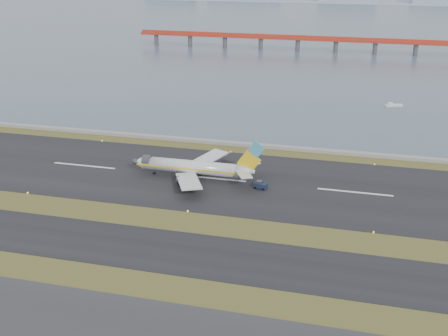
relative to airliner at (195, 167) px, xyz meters
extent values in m
plane|color=#3A4418|center=(4.49, -28.72, -3.46)|extent=(1000.00, 1000.00, 0.00)
cube|color=black|center=(4.49, -40.72, -3.41)|extent=(1000.00, 18.00, 0.10)
cube|color=black|center=(4.49, 1.28, -3.41)|extent=(1000.00, 45.00, 0.10)
cube|color=gray|center=(4.49, 31.28, -2.96)|extent=(1000.00, 2.50, 1.00)
cube|color=#4B586C|center=(4.49, 431.28, -3.46)|extent=(1400.00, 800.00, 1.30)
cube|color=#B8321F|center=(24.49, 221.28, 4.04)|extent=(260.00, 5.00, 1.60)
cube|color=#B8321F|center=(24.49, 221.28, 5.54)|extent=(260.00, 0.40, 1.40)
cylinder|color=#4C4C51|center=(-71.51, 221.28, -0.46)|extent=(2.80, 2.80, 7.00)
cylinder|color=#4C4C51|center=(24.49, 221.28, -0.46)|extent=(2.80, 2.80, 7.00)
cube|color=#97A3B3|center=(4.49, 591.28, -3.46)|extent=(1400.00, 80.00, 1.00)
cylinder|color=silver|center=(-1.50, 0.00, 0.04)|extent=(28.00, 3.80, 3.80)
cone|color=silver|center=(-17.10, 0.00, 0.04)|extent=(3.20, 3.80, 3.80)
cone|color=silver|center=(14.70, 0.00, 0.34)|extent=(5.00, 3.80, 3.80)
cube|color=yellow|center=(-1.50, -1.92, 0.04)|extent=(31.00, 0.06, 0.45)
cube|color=yellow|center=(-1.50, 1.92, 0.04)|extent=(31.00, 0.06, 0.45)
cube|color=silver|center=(0.70, -8.50, -0.66)|extent=(11.31, 15.89, 1.66)
cube|color=silver|center=(0.70, 8.50, -0.66)|extent=(11.31, 15.89, 1.66)
cylinder|color=#3A3B3F|center=(-1.00, -6.00, -1.86)|extent=(4.20, 2.10, 2.10)
cylinder|color=#3A3B3F|center=(-1.00, 6.00, -1.86)|extent=(4.20, 2.10, 2.10)
cube|color=yellow|center=(15.50, 0.00, 3.24)|extent=(6.80, 0.35, 6.85)
cube|color=#449EC2|center=(17.40, 0.00, 6.94)|extent=(4.85, 0.37, 4.90)
cube|color=silver|center=(15.00, -3.80, 0.84)|extent=(5.64, 6.80, 0.22)
cube|color=silver|center=(15.00, 3.80, 0.84)|extent=(5.64, 6.80, 0.22)
cylinder|color=black|center=(-12.50, 0.00, -3.01)|extent=(0.80, 0.28, 0.80)
cylinder|color=black|center=(0.00, -2.80, -2.91)|extent=(1.00, 0.38, 1.00)
cylinder|color=black|center=(0.00, 2.80, -2.91)|extent=(1.00, 0.38, 1.00)
cube|color=#15213C|center=(19.33, -2.49, -2.48)|extent=(3.83, 2.70, 1.30)
cube|color=#3A3B3F|center=(18.91, -2.39, -1.61)|extent=(1.85, 1.94, 0.76)
cylinder|color=black|center=(17.97, -3.06, -3.08)|extent=(0.82, 0.49, 0.76)
cylinder|color=black|center=(18.37, -1.37, -3.08)|extent=(0.82, 0.49, 0.76)
cylinder|color=black|center=(20.30, -3.61, -3.08)|extent=(0.82, 0.49, 0.76)
cylinder|color=black|center=(20.69, -1.92, -3.08)|extent=(0.82, 0.49, 0.76)
cube|color=silver|center=(56.88, 95.15, -3.05)|extent=(7.45, 4.54, 0.91)
cube|color=silver|center=(55.45, 94.62, -2.24)|extent=(2.47, 2.22, 0.91)
camera|label=1|loc=(44.47, -141.22, 57.96)|focal=45.00mm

